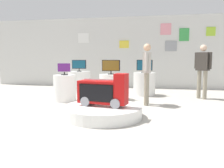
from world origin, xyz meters
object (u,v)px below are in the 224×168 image
at_px(display_pedestal_right_rear, 79,82).
at_px(tv_on_right_rear, 79,65).
at_px(main_display_pedestal, 103,112).
at_px(shopper_browsing_rear, 203,67).
at_px(tv_on_far_right, 145,66).
at_px(novelty_firetruck_tv, 103,93).
at_px(tv_on_center_rear, 111,66).
at_px(display_pedestal_center_rear, 111,87).
at_px(display_pedestal_left_rear, 65,88).
at_px(display_pedestal_far_right, 144,84).
at_px(tv_on_left_rear, 64,69).
at_px(shopper_browsing_near_truck, 147,69).

height_order(display_pedestal_right_rear, tv_on_right_rear, tv_on_right_rear).
xyz_separation_m(main_display_pedestal, shopper_browsing_rear, (2.48, 2.83, 0.86)).
bearing_deg(tv_on_far_right, tv_on_right_rear, 175.14).
bearing_deg(novelty_firetruck_tv, tv_on_center_rear, 97.69).
bearing_deg(tv_on_right_rear, display_pedestal_center_rear, -39.80).
xyz_separation_m(display_pedestal_left_rear, display_pedestal_right_rear, (-0.18, 1.78, 0.00)).
bearing_deg(shopper_browsing_rear, display_pedestal_far_right, 169.24).
relative_size(tv_on_center_rear, display_pedestal_right_rear, 0.68).
distance_m(tv_on_center_rear, shopper_browsing_rear, 2.83).
xyz_separation_m(display_pedestal_left_rear, shopper_browsing_rear, (4.03, 1.23, 0.60)).
relative_size(display_pedestal_center_rear, shopper_browsing_rear, 0.46).
height_order(main_display_pedestal, novelty_firetruck_tv, novelty_firetruck_tv).
xyz_separation_m(tv_on_center_rear, display_pedestal_right_rear, (-1.46, 1.22, -0.63)).
distance_m(display_pedestal_center_rear, display_pedestal_right_rear, 1.90).
distance_m(main_display_pedestal, display_pedestal_far_right, 3.25).
xyz_separation_m(novelty_firetruck_tv, tv_on_center_rear, (-0.29, 2.16, 0.48)).
bearing_deg(tv_on_left_rear, display_pedestal_left_rear, 77.56).
xyz_separation_m(shopper_browsing_near_truck, shopper_browsing_rear, (1.64, 1.29, 0.02)).
xyz_separation_m(display_pedestal_far_right, shopper_browsing_rear, (1.81, -0.34, 0.60)).
distance_m(display_pedestal_right_rear, tv_on_right_rear, 0.63).
relative_size(shopper_browsing_near_truck, shopper_browsing_rear, 0.99).
bearing_deg(display_pedestal_right_rear, display_pedestal_far_right, -4.86).
bearing_deg(shopper_browsing_rear, display_pedestal_left_rear, -163.01).
xyz_separation_m(novelty_firetruck_tv, shopper_browsing_rear, (2.46, 2.84, 0.45)).
distance_m(tv_on_right_rear, tv_on_far_right, 2.41).
distance_m(display_pedestal_left_rear, tv_on_far_right, 2.79).
xyz_separation_m(main_display_pedestal, tv_on_right_rear, (-1.73, 3.37, 0.89)).
distance_m(tv_on_right_rear, display_pedestal_far_right, 2.49).
relative_size(display_pedestal_left_rear, display_pedestal_center_rear, 1.00).
height_order(tv_on_left_rear, display_pedestal_right_rear, tv_on_left_rear).
bearing_deg(tv_on_far_right, display_pedestal_center_rear, -133.13).
relative_size(display_pedestal_right_rear, shopper_browsing_near_truck, 0.49).
relative_size(main_display_pedestal, novelty_firetruck_tv, 1.54).
distance_m(display_pedestal_center_rear, display_pedestal_far_right, 1.39).
bearing_deg(shopper_browsing_near_truck, display_pedestal_far_right, 95.92).
height_order(tv_on_left_rear, shopper_browsing_rear, shopper_browsing_rear).
xyz_separation_m(display_pedestal_left_rear, tv_on_far_right, (2.22, 1.57, 0.61)).
relative_size(display_pedestal_left_rear, tv_on_right_rear, 1.48).
bearing_deg(display_pedestal_center_rear, novelty_firetruck_tv, -82.34).
relative_size(display_pedestal_right_rear, shopper_browsing_rear, 0.48).
bearing_deg(display_pedestal_left_rear, main_display_pedestal, -45.93).
relative_size(display_pedestal_left_rear, display_pedestal_right_rear, 0.96).
bearing_deg(main_display_pedestal, shopper_browsing_rear, 48.72).
distance_m(novelty_firetruck_tv, display_pedestal_center_rear, 2.19).
distance_m(novelty_firetruck_tv, tv_on_center_rear, 2.23).
distance_m(display_pedestal_left_rear, shopper_browsing_near_truck, 2.46).
xyz_separation_m(tv_on_right_rear, shopper_browsing_rear, (4.21, -0.54, -0.03)).
xyz_separation_m(tv_on_center_rear, shopper_browsing_rear, (2.75, 0.68, -0.04)).
bearing_deg(shopper_browsing_rear, tv_on_far_right, 169.36).
relative_size(novelty_firetruck_tv, tv_on_left_rear, 2.81).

